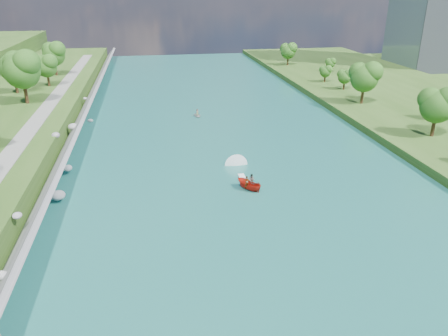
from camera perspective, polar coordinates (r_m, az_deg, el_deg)
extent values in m
plane|color=#2D5119|center=(51.50, 5.29, -7.66)|extent=(260.00, 260.00, 0.00)
cube|color=#185A5C|center=(69.00, 1.06, 0.64)|extent=(55.00, 240.00, 0.10)
cube|color=slate|center=(68.62, -20.64, 0.56)|extent=(3.54, 236.00, 4.05)
ellipsoid|color=gray|center=(44.30, -27.10, -12.38)|extent=(1.12, 1.02, 0.78)
ellipsoid|color=gray|center=(51.67, -25.41, -5.64)|extent=(1.01, 1.18, 0.67)
ellipsoid|color=gray|center=(60.36, -20.86, -3.36)|extent=(1.87, 1.89, 1.25)
ellipsoid|color=gray|center=(68.64, -19.73, -0.01)|extent=(1.25, 1.50, 0.88)
ellipsoid|color=gray|center=(76.28, -21.13, 4.02)|extent=(1.29, 1.34, 0.97)
ellipsoid|color=gray|center=(84.65, -19.10, 5.11)|extent=(1.83, 1.52, 1.26)
ellipsoid|color=gray|center=(94.63, -17.07, 5.94)|extent=(1.11, 1.00, 0.69)
ellipsoid|color=gray|center=(105.11, -17.68, 8.65)|extent=(0.91, 1.18, 0.59)
cube|color=gray|center=(69.66, -26.20, 1.52)|extent=(3.00, 200.00, 0.10)
ellipsoid|color=#165518|center=(98.79, -24.87, 11.29)|extent=(7.69, 7.69, 12.82)
ellipsoid|color=#165518|center=(110.09, -25.80, 11.40)|extent=(6.10, 6.10, 10.17)
ellipsoid|color=#165518|center=(115.19, -22.17, 12.06)|extent=(5.35, 5.35, 8.91)
ellipsoid|color=#165518|center=(128.95, -21.33, 13.53)|extent=(6.34, 6.34, 10.56)
ellipsoid|color=#165518|center=(84.07, 26.06, 7.10)|extent=(6.17, 6.17, 10.28)
ellipsoid|color=#165518|center=(96.19, 26.50, 7.58)|extent=(3.90, 3.90, 6.51)
ellipsoid|color=#165518|center=(103.05, 17.86, 10.99)|extent=(6.56, 6.56, 10.94)
ellipsoid|color=#165518|center=(116.90, 15.49, 11.31)|extent=(3.63, 3.63, 6.05)
ellipsoid|color=#165518|center=(125.26, 13.10, 12.09)|extent=(3.22, 3.22, 5.37)
ellipsoid|color=#165518|center=(141.02, 13.72, 13.09)|extent=(3.00, 3.00, 5.01)
ellipsoid|color=#165518|center=(150.81, 8.38, 14.76)|extent=(5.18, 5.18, 8.63)
imported|color=#AF1B0E|center=(59.77, 3.29, -2.18)|extent=(3.56, 3.91, 1.49)
imported|color=#66605B|center=(59.12, 3.01, -1.91)|extent=(0.79, 0.71, 1.82)
imported|color=#66605B|center=(60.14, 3.66, -1.56)|extent=(1.00, 0.92, 1.67)
cube|color=white|center=(62.72, 2.66, -1.64)|extent=(0.90, 5.00, 0.06)
imported|color=gray|center=(94.28, -3.50, 6.90)|extent=(2.46, 3.06, 0.57)
imported|color=#66605B|center=(94.11, -3.51, 7.27)|extent=(0.77, 0.65, 1.34)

